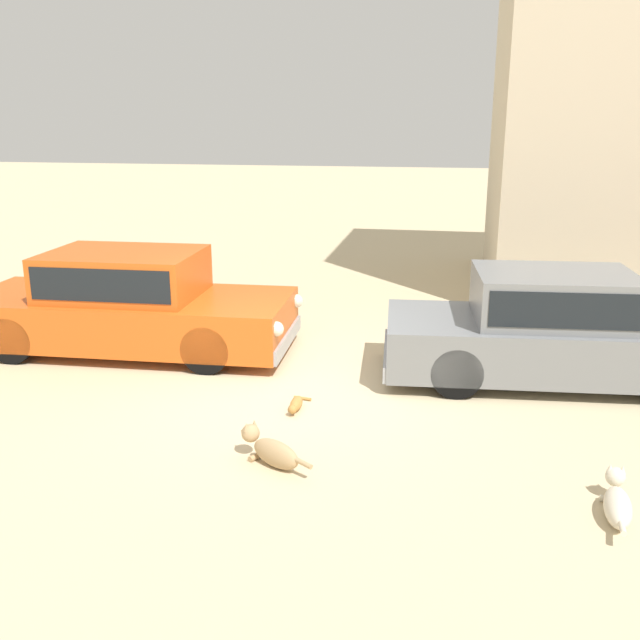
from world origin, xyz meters
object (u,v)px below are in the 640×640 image
(parked_sedan_nearest, at_px, (128,302))
(stray_dog_tan, at_px, (617,502))
(stray_cat, at_px, (296,404))
(stray_dog_spotted, at_px, (270,449))
(parked_sedan_second, at_px, (554,328))

(parked_sedan_nearest, xyz_separation_m, stray_dog_tan, (6.05, -3.47, -0.58))
(stray_dog_tan, bearing_deg, parked_sedan_nearest, 66.77)
(parked_sedan_nearest, distance_m, stray_cat, 3.42)
(stray_dog_spotted, xyz_separation_m, stray_dog_tan, (3.14, -0.36, -0.03))
(stray_dog_spotted, bearing_deg, parked_sedan_nearest, -16.46)
(parked_sedan_nearest, distance_m, parked_sedan_second, 5.88)
(parked_sedan_second, xyz_separation_m, stray_dog_spotted, (-2.97, -2.95, -0.54))
(stray_dog_spotted, distance_m, stray_cat, 1.36)
(parked_sedan_second, relative_size, stray_dog_tan, 4.50)
(stray_cat, bearing_deg, stray_dog_spotted, 0.70)
(stray_cat, bearing_deg, stray_dog_tan, 60.45)
(parked_sedan_nearest, relative_size, parked_sedan_second, 1.07)
(stray_dog_tan, bearing_deg, stray_cat, 68.29)
(stray_cat, bearing_deg, parked_sedan_nearest, -122.72)
(parked_sedan_second, height_order, stray_dog_spotted, parked_sedan_second)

